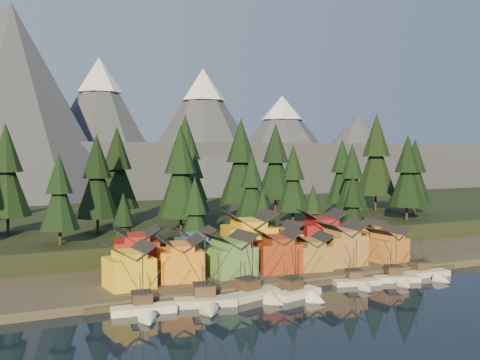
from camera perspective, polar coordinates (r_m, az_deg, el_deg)
name	(u,v)px	position (r m, az deg, el deg)	size (l,w,h in m)	color
ground	(345,309)	(92.97, 11.12, -13.37)	(500.00, 500.00, 0.00)	black
shore_strip	(244,260)	(126.43, 0.38, -8.51)	(400.00, 50.00, 1.50)	#3E372D
hillside	(178,224)	(172.05, -6.67, -4.64)	(420.00, 100.00, 6.00)	black
dock	(294,284)	(106.18, 5.83, -10.95)	(80.00, 4.00, 1.00)	#42382F
mountain_ridge	(97,151)	(289.86, -15.03, 3.03)	(560.00, 190.00, 90.00)	#4A5160
boat_0	(145,303)	(89.01, -10.15, -12.74)	(11.01, 11.79, 11.34)	white
boat_1	(207,294)	(91.67, -3.58, -12.00)	(11.24, 11.79, 12.56)	beige
boat_2	(259,286)	(96.45, 2.06, -11.26)	(10.98, 11.51, 12.31)	beige
boat_3	(302,285)	(97.77, 6.61, -11.07)	(9.91, 10.51, 11.92)	white
boat_4	(359,277)	(107.87, 12.61, -10.06)	(9.88, 10.37, 10.04)	beige
boat_5	(399,273)	(112.48, 16.58, -9.45)	(9.68, 10.13, 10.73)	beige
boat_6	(430,268)	(118.88, 19.56, -8.84)	(10.87, 11.66, 11.14)	beige
house_front_0	(129,265)	(100.06, -11.75, -8.82)	(8.90, 8.52, 7.98)	yellow
house_front_1	(180,257)	(104.30, -6.39, -8.15)	(9.34, 9.07, 8.43)	orange
house_front_2	(230,253)	(107.84, -1.02, -7.78)	(9.45, 9.51, 8.35)	#578648
house_front_3	(277,249)	(111.34, 4.02, -7.36)	(9.61, 9.27, 8.61)	maroon
house_front_4	(311,250)	(113.99, 7.54, -7.45)	(8.56, 9.03, 7.44)	olive
house_front_5	(342,242)	(119.16, 10.79, -6.55)	(9.07, 8.29, 9.25)	#A07039
house_front_6	(387,244)	(125.36, 15.43, -6.55)	(8.42, 8.07, 7.49)	#B26E2D
house_back_0	(136,249)	(110.38, -11.00, -7.25)	(10.12, 9.84, 9.54)	maroon
house_back_1	(195,247)	(113.63, -4.83, -7.15)	(8.69, 8.77, 8.61)	#376483
house_back_2	(249,236)	(119.15, 0.94, -5.94)	(12.01, 11.27, 11.39)	gold
house_back_3	(280,240)	(122.75, 4.32, -6.41)	(8.79, 7.93, 8.47)	#C8741C
house_back_4	(321,232)	(128.56, 8.67, -5.46)	(11.79, 11.50, 10.74)	maroon
house_back_5	(367,236)	(132.83, 13.36, -5.86)	(8.37, 8.44, 7.98)	#926134
tree_hill_1	(7,173)	(140.41, -23.63, 0.65)	(11.63, 11.63, 27.09)	#332319
tree_hill_2	(59,195)	(121.27, -18.71, -1.49)	(8.53, 8.53, 19.86)	#332319
tree_hill_3	(97,179)	(134.31, -15.00, 0.07)	(10.46, 10.46, 24.37)	#332319
tree_hill_4	(117,171)	(150.44, -12.95, 0.97)	(11.60, 11.60, 27.01)	#332319
tree_hill_5	(181,175)	(128.84, -6.34, 0.56)	(11.40, 11.40, 26.56)	#332319
tree_hill_6	(192,180)	(145.70, -5.19, 0.05)	(9.77, 9.77, 22.77)	#332319
tree_hill_7	(252,188)	(133.94, 1.27, -0.87)	(8.56, 8.56, 19.95)	#332319
tree_hill_8	(241,164)	(158.77, 0.10, 1.75)	(12.87, 12.87, 29.99)	#332319
tree_hill_9	(293,181)	(147.54, 5.69, -0.08)	(9.44, 9.44, 21.98)	#332319
tree_hill_10	(276,164)	(173.08, 3.82, 1.71)	(12.50, 12.50, 29.13)	#332319
tree_hill_11	(352,179)	(152.14, 11.85, 0.06)	(9.62, 9.62, 22.41)	#332319
tree_hill_12	(342,173)	(169.72, 10.83, 0.70)	(10.35, 10.35, 24.12)	#332319
tree_hill_13	(407,173)	(161.89, 17.42, 0.67)	(10.73, 10.73, 25.00)	#332319
tree_hill_14	(376,158)	(185.24, 14.32, 2.32)	(14.05, 14.05, 32.72)	#332319
tree_hill_15	(185,161)	(162.89, -5.85, 2.03)	(13.46, 13.46, 31.35)	#332319
tree_hill_17	(415,173)	(177.38, 18.14, 0.68)	(10.28, 10.28, 23.96)	#332319
tree_shore_0	(124,227)	(115.98, -12.31, -4.88)	(6.89, 6.89, 16.05)	#332319
tree_shore_1	(195,215)	(120.12, -4.83, -3.74)	(8.20, 8.20, 19.09)	#332319
tree_shore_2	(263,219)	(127.03, 2.43, -4.13)	(6.85, 6.85, 15.95)	#332319
tree_shore_3	(313,214)	(133.87, 7.79, -3.64)	(7.10, 7.10, 16.53)	#332319
tree_shore_4	(353,208)	(140.49, 11.94, -2.89)	(7.99, 7.99, 18.61)	#332319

